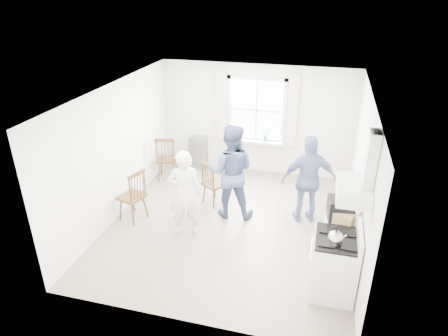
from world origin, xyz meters
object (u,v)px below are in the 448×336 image
at_px(person_mid, 231,172).
at_px(person_right, 309,180).
at_px(gas_stove, 334,264).
at_px(windsor_chair_c, 135,191).
at_px(stereo_stack, 341,209).
at_px(person_left, 184,194).
at_px(windsor_chair_b, 210,179).
at_px(low_cabinet, 339,240).
at_px(windsor_chair_a, 166,155).

height_order(person_mid, person_right, person_mid).
relative_size(gas_stove, windsor_chair_c, 1.05).
height_order(stereo_stack, person_right, person_right).
xyz_separation_m(windsor_chair_c, person_right, (3.17, 0.84, 0.23)).
height_order(gas_stove, person_left, person_left).
bearing_deg(windsor_chair_b, person_right, -2.89).
xyz_separation_m(stereo_stack, windsor_chair_b, (-2.52, 1.35, -0.48)).
distance_m(low_cabinet, stereo_stack, 0.63).
distance_m(stereo_stack, windsor_chair_a, 4.39).
bearing_deg(windsor_chair_a, windsor_chair_b, -31.57).
bearing_deg(person_left, windsor_chair_a, -79.16).
distance_m(windsor_chair_c, person_mid, 1.86).
bearing_deg(gas_stove, person_left, 161.82).
height_order(windsor_chair_a, windsor_chair_c, windsor_chair_a).
bearing_deg(person_left, person_mid, -147.08).
relative_size(gas_stove, windsor_chair_b, 1.16).
distance_m(gas_stove, windsor_chair_c, 3.85).
relative_size(windsor_chair_a, person_mid, 0.57).
bearing_deg(person_mid, gas_stove, 133.11).
bearing_deg(person_left, person_right, -174.27).
distance_m(stereo_stack, person_left, 2.68).
bearing_deg(person_right, windsor_chair_b, -19.67).
height_order(windsor_chair_b, person_left, person_left).
bearing_deg(gas_stove, stereo_stack, 88.09).
xyz_separation_m(windsor_chair_a, person_right, (3.25, -0.89, 0.22)).
relative_size(gas_stove, person_right, 0.64).
bearing_deg(stereo_stack, person_left, 174.98).
relative_size(person_left, person_mid, 0.88).
distance_m(person_mid, person_right, 1.47).
xyz_separation_m(stereo_stack, windsor_chair_a, (-3.80, 2.14, -0.41)).
bearing_deg(gas_stove, windsor_chair_a, 143.74).
bearing_deg(person_mid, low_cabinet, 147.58).
height_order(person_left, person_mid, person_mid).
relative_size(windsor_chair_b, person_mid, 0.51).
bearing_deg(low_cabinet, gas_stove, -95.68).
xyz_separation_m(gas_stove, person_mid, (-2.00, 1.72, 0.46)).
bearing_deg(low_cabinet, windsor_chair_a, 151.69).
height_order(low_cabinet, windsor_chair_c, windsor_chair_c).
relative_size(gas_stove, low_cabinet, 1.24).
relative_size(windsor_chair_a, person_right, 0.62).
distance_m(windsor_chair_c, person_right, 3.29).
height_order(gas_stove, windsor_chair_b, gas_stove).
bearing_deg(person_left, windsor_chair_c, -29.62).
relative_size(windsor_chair_a, windsor_chair_c, 1.02).
relative_size(low_cabinet, person_mid, 0.47).
relative_size(stereo_stack, person_left, 0.26).
distance_m(stereo_stack, person_mid, 2.30).
distance_m(windsor_chair_b, windsor_chair_c, 1.53).
xyz_separation_m(person_left, person_mid, (0.64, 0.85, 0.11)).
bearing_deg(stereo_stack, low_cabinet, 54.05).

